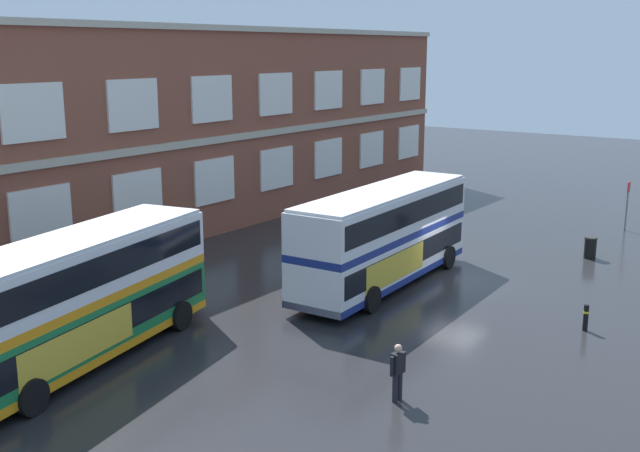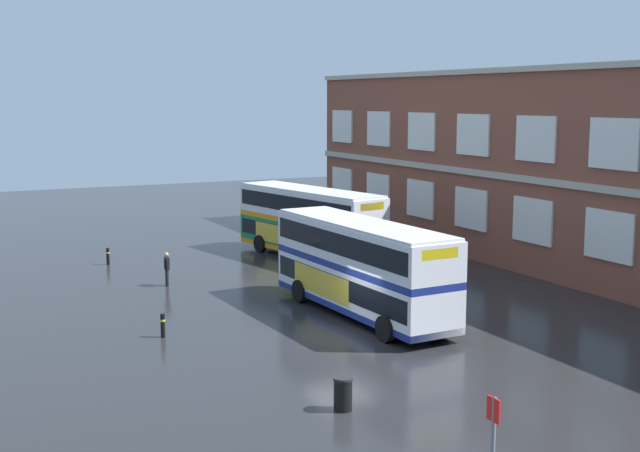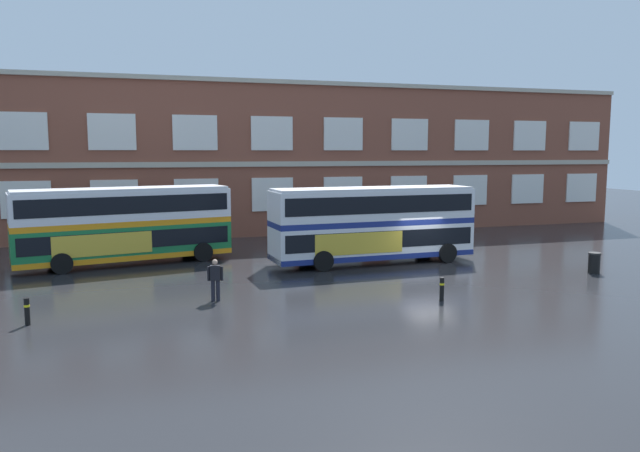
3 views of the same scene
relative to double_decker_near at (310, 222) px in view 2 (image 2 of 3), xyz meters
The scene contains 9 objects.
ground_plane 15.64m from the double_decker_near, 14.44° to the right, with size 120.00×120.00×0.00m, color #232326.
brick_terminal_building 17.73m from the double_decker_near, 44.00° to the left, with size 52.68×8.19×10.92m.
double_decker_near is the anchor object (origin of this frame).
double_decker_middle 13.22m from the double_decker_near, 16.09° to the right, with size 11.10×3.21×4.07m.
waiting_passenger 10.26m from the double_decker_near, 70.12° to the right, with size 0.64×0.31×1.70m.
bus_stand_flag 30.49m from the double_decker_near, 18.04° to the right, with size 0.44×0.10×2.70m.
station_litter_bin 24.09m from the double_decker_near, 23.41° to the right, with size 0.60×0.60×1.03m.
safety_bollard_west 17.36m from the double_decker_near, 45.23° to the right, with size 0.19×0.19×0.95m.
safety_bollard_east 11.64m from the double_decker_near, 106.21° to the right, with size 0.19×0.19×0.95m.
Camera 2 is at (27.95, -14.87, 9.27)m, focal length 46.38 mm.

